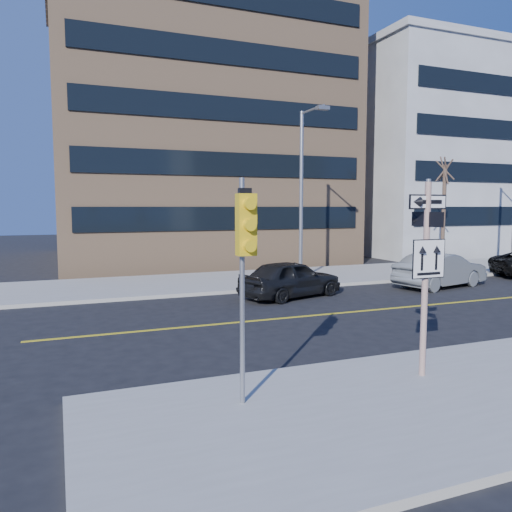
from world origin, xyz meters
name	(u,v)px	position (x,y,z in m)	size (l,w,h in m)	color
ground	(355,350)	(0.00, 0.00, 0.00)	(120.00, 120.00, 0.00)	black
far_sidewalk	(498,265)	(18.00, 12.00, 0.07)	(66.00, 6.00, 0.15)	#9A9790
sign_pole	(426,266)	(0.00, -2.51, 2.44)	(0.92, 0.92, 4.06)	beige
traffic_signal	(245,243)	(-4.00, -2.66, 3.03)	(0.32, 0.45, 4.00)	gray
parked_car_a	(291,279)	(1.70, 7.32, 0.77)	(4.50, 1.81, 1.53)	black
parked_car_b	(440,270)	(9.11, 7.10, 0.79)	(4.77, 1.66, 1.57)	slate
streetlight_a	(304,183)	(4.00, 10.76, 4.76)	(0.55, 2.25, 8.00)	gray
street_tree_west	(445,173)	(13.00, 11.30, 5.52)	(1.80, 1.80, 6.35)	#3D2E24
building_brick	(188,132)	(2.00, 25.00, 9.00)	(18.00, 18.00, 18.00)	tan
building_grey_mid	(440,162)	(24.00, 24.00, 7.50)	(20.00, 16.00, 15.00)	#939598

